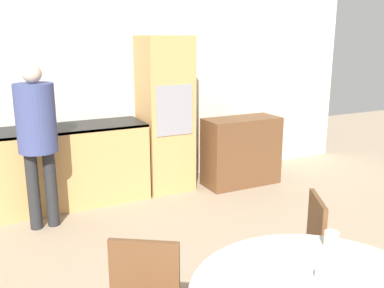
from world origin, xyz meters
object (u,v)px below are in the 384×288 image
object	(u,v)px
person_standing	(37,130)
bowl_near	(333,276)
chair_far_right	(300,251)
cup	(331,239)
sideboard	(241,151)
oven_unit	(165,114)

from	to	relation	value
person_standing	bowl_near	world-z (taller)	person_standing
chair_far_right	person_standing	world-z (taller)	person_standing
person_standing	cup	xyz separation A→B (m)	(1.23, -2.68, -0.23)
sideboard	person_standing	size ratio (longest dim) A/B	0.60
chair_far_right	bowl_near	distance (m)	0.80
person_standing	chair_far_right	bearing A→B (deg)	-59.08
oven_unit	cup	world-z (taller)	oven_unit
chair_far_right	oven_unit	bearing A→B (deg)	-155.57
oven_unit	bowl_near	world-z (taller)	oven_unit
sideboard	person_standing	distance (m)	2.60
oven_unit	person_standing	xyz separation A→B (m)	(-1.58, -0.54, 0.06)
oven_unit	sideboard	xyz separation A→B (m)	(0.94, -0.31, -0.52)
person_standing	bowl_near	distance (m)	3.12
oven_unit	person_standing	size ratio (longest dim) A/B	1.16
chair_far_right	sideboard	bearing A→B (deg)	-175.91
oven_unit	bowl_near	xyz separation A→B (m)	(-0.59, -3.48, -0.20)
chair_far_right	cup	bearing A→B (deg)	9.70
oven_unit	chair_far_right	bearing A→B (deg)	-94.32
chair_far_right	person_standing	distance (m)	2.72
oven_unit	chair_far_right	size ratio (longest dim) A/B	2.19
chair_far_right	person_standing	bearing A→B (deg)	-120.34
cup	bowl_near	distance (m)	0.35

